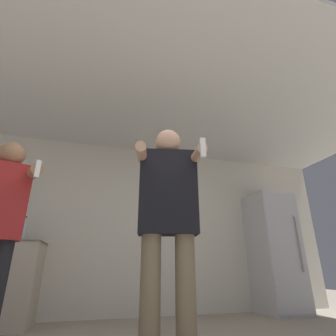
# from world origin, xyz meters

# --- Properties ---
(wall_back) EXTENTS (7.00, 0.06, 2.55)m
(wall_back) POSITION_xyz_m (0.00, 2.83, 1.27)
(wall_back) COLOR beige
(wall_back) RESTS_ON ground_plane
(ceiling_slab) EXTENTS (7.00, 3.32, 0.05)m
(ceiling_slab) POSITION_xyz_m (0.00, 1.40, 2.57)
(ceiling_slab) COLOR silver
(ceiling_slab) RESTS_ON wall_back
(refrigerator) EXTENTS (0.64, 0.67, 1.81)m
(refrigerator) POSITION_xyz_m (2.32, 2.48, 0.91)
(refrigerator) COLOR silver
(refrigerator) RESTS_ON ground_plane
(bottle_red_label) EXTENTS (0.08, 0.08, 0.34)m
(bottle_red_label) POSITION_xyz_m (-1.40, 2.57, 1.09)
(bottle_red_label) COLOR silver
(bottle_red_label) RESTS_ON counter
(person_woman_foreground) EXTENTS (0.57, 0.58, 1.75)m
(person_woman_foreground) POSITION_xyz_m (0.01, 0.61, 1.00)
(person_woman_foreground) COLOR #75664C
(person_woman_foreground) RESTS_ON ground_plane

